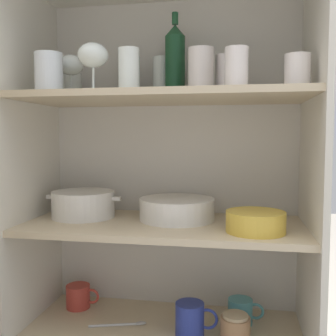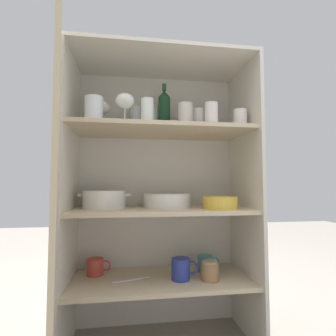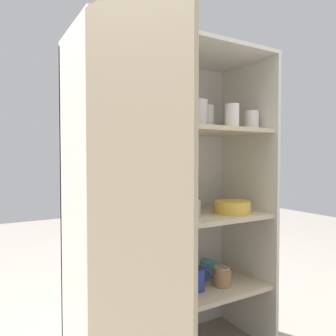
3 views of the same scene
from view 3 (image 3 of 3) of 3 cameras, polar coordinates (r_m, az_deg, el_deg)
name	(u,v)px [view 3 (image 3 of 3)]	position (r m, az deg, el deg)	size (l,w,h in m)	color
cupboard_back_panel	(153,201)	(1.68, -2.57, -5.82)	(0.92, 0.02, 1.41)	silver
cupboard_side_left	(75,215)	(1.33, -15.89, -7.95)	(0.02, 0.42, 1.41)	silver
cupboard_side_right	(247,200)	(1.78, 13.55, -5.42)	(0.02, 0.42, 1.41)	silver
cupboard_top_panel	(174,48)	(1.57, 1.07, 20.14)	(0.92, 0.42, 0.02)	silver
shelf_board_lower	(174,293)	(1.62, 1.04, -20.94)	(0.88, 0.38, 0.02)	beige
shelf_board_middle	(174,219)	(1.52, 1.05, -8.81)	(0.88, 0.38, 0.02)	beige
shelf_board_upper	(174,130)	(1.49, 1.06, 6.70)	(0.88, 0.38, 0.02)	beige
cupboard_door	(133,238)	(0.94, -6.11, -11.95)	(0.13, 0.45, 1.41)	tan
tumbler_glass_0	(155,115)	(1.61, -2.31, 9.26)	(0.07, 0.07, 0.14)	white
tumbler_glass_1	(138,112)	(1.53, -5.25, 9.61)	(0.06, 0.06, 0.14)	white
tumbler_glass_2	(115,105)	(1.26, -9.26, 10.70)	(0.08, 0.08, 0.12)	white
tumbler_glass_3	(232,116)	(1.53, 11.10, 8.93)	(0.06, 0.06, 0.11)	silver
tumbler_glass_4	(86,115)	(1.48, -14.08, 9.00)	(0.07, 0.07, 0.10)	white
tumbler_glass_5	(207,117)	(1.62, 6.75, 8.74)	(0.07, 0.07, 0.12)	silver
tumbler_glass_6	(252,120)	(1.67, 14.36, 8.05)	(0.07, 0.07, 0.09)	silver
tumbler_glass_7	(171,110)	(1.37, 0.51, 10.11)	(0.06, 0.06, 0.12)	white
tumbler_glass_8	(199,114)	(1.55, 5.46, 9.34)	(0.08, 0.08, 0.13)	silver
wine_glass_0	(111,101)	(1.37, -9.94, 11.44)	(0.08, 0.08, 0.13)	white
wine_glass_1	(149,98)	(1.32, -3.32, 12.09)	(0.09, 0.09, 0.14)	white
wine_bottle	(170,104)	(1.59, 0.30, 11.10)	(0.07, 0.07, 0.27)	#194728
plate_stack_white	(175,207)	(1.57, 1.16, -6.72)	(0.25, 0.25, 0.07)	white
mixing_bowl_large	(233,207)	(1.62, 11.17, -6.60)	(0.17, 0.17, 0.06)	gold
casserole_dish	(111,211)	(1.42, -9.85, -7.33)	(0.26, 0.21, 0.09)	white
coffee_mug_primary	(195,279)	(1.61, 4.80, -18.64)	(0.13, 0.09, 0.10)	#283893
coffee_mug_extra_1	(208,268)	(1.78, 6.99, -16.94)	(0.12, 0.08, 0.08)	teal
coffee_mug_extra_2	(98,290)	(1.54, -12.10, -20.06)	(0.12, 0.09, 0.08)	#BC3D33
storage_jar	(222,276)	(1.68, 9.38, -18.14)	(0.09, 0.09, 0.09)	#99704C
serving_spoon	(150,297)	(1.54, -3.16, -21.59)	(0.19, 0.07, 0.01)	silver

